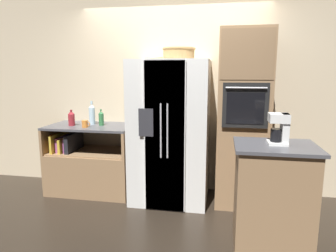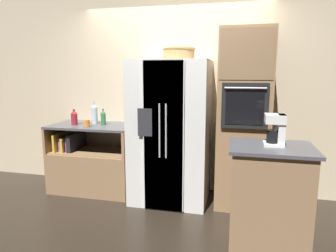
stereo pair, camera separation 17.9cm
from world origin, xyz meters
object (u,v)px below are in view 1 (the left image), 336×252
object	(u,v)px
fruit_bowl	(154,57)
bottle_wide	(101,118)
bottle_tall	(92,114)
coffee_maker	(280,128)
mug	(85,124)
refrigerator	(170,132)
wall_oven	(243,119)
wicker_basket	(179,53)
bottle_short	(71,118)

from	to	relation	value
fruit_bowl	bottle_wide	size ratio (longest dim) A/B	1.00
bottle_tall	coffee_maker	size ratio (longest dim) A/B	1.14
fruit_bowl	mug	bearing A→B (deg)	-167.62
mug	coffee_maker	world-z (taller)	coffee_maker
bottle_wide	bottle_tall	bearing A→B (deg)	159.03
refrigerator	bottle_tall	distance (m)	1.14
wall_oven	coffee_maker	world-z (taller)	wall_oven
mug	wicker_basket	bearing A→B (deg)	2.55
wicker_basket	fruit_bowl	distance (m)	0.36
refrigerator	mug	xyz separation A→B (m)	(-1.11, -0.10, 0.08)
bottle_short	bottle_tall	bearing A→B (deg)	32.89
fruit_bowl	coffee_maker	bearing A→B (deg)	-35.57
bottle_short	coffee_maker	bearing A→B (deg)	-19.56
fruit_bowl	bottle_tall	bearing A→B (deg)	176.72
refrigerator	fruit_bowl	bearing A→B (deg)	156.89
wicker_basket	fruit_bowl	xyz separation A→B (m)	(-0.33, 0.14, -0.04)
bottle_tall	coffee_maker	xyz separation A→B (m)	(2.27, -1.04, 0.08)
fruit_bowl	bottle_short	bearing A→B (deg)	-175.08
wall_oven	bottle_wide	xyz separation A→B (m)	(-1.85, 0.02, -0.04)
bottle_tall	wall_oven	bearing A→B (deg)	-2.30
fruit_bowl	bottle_wide	world-z (taller)	fruit_bowl
refrigerator	bottle_tall	bearing A→B (deg)	172.55
coffee_maker	fruit_bowl	bearing A→B (deg)	144.43
wicker_basket	bottle_short	size ratio (longest dim) A/B	1.84
bottle_tall	coffee_maker	bearing A→B (deg)	-24.52
wall_oven	mug	world-z (taller)	wall_oven
bottle_tall	bottle_wide	size ratio (longest dim) A/B	1.45
refrigerator	wicker_basket	bearing A→B (deg)	-22.30
refrigerator	bottle_short	bearing A→B (deg)	-179.92
mug	fruit_bowl	bearing A→B (deg)	12.38
wicker_basket	mug	size ratio (longest dim) A/B	3.55
wall_oven	bottle_short	xyz separation A→B (m)	(-2.23, -0.07, -0.04)
wicker_basket	bottle_tall	xyz separation A→B (m)	(-1.23, 0.19, -0.79)
wall_oven	bottle_tall	xyz separation A→B (m)	(-2.00, 0.08, -0.00)
refrigerator	coffee_maker	bearing A→B (deg)	-37.62
wicker_basket	coffee_maker	world-z (taller)	wicker_basket
bottle_wide	mug	world-z (taller)	bottle_wide
bottle_wide	mug	bearing A→B (deg)	-128.24
bottle_tall	bottle_wide	world-z (taller)	bottle_tall
wicker_basket	bottle_wide	bearing A→B (deg)	173.01
wall_oven	mug	distance (m)	2.00
wall_oven	bottle_wide	distance (m)	1.85
wall_oven	bottle_tall	bearing A→B (deg)	177.70
wicker_basket	mug	distance (m)	1.50
refrigerator	bottle_tall	size ratio (longest dim) A/B	5.59
bottle_short	mug	world-z (taller)	bottle_short
bottle_tall	bottle_wide	xyz separation A→B (m)	(0.16, -0.06, -0.04)
refrigerator	wall_oven	distance (m)	0.91
wicker_basket	bottle_short	xyz separation A→B (m)	(-1.46, 0.04, -0.83)
bottle_wide	mug	size ratio (longest dim) A/B	1.99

